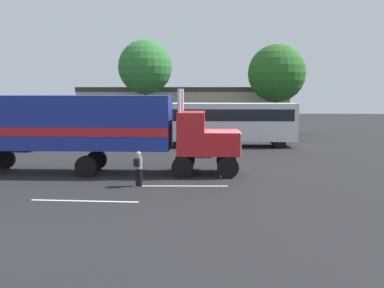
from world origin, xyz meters
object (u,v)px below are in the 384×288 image
at_px(parked_car, 12,139).
at_px(tree_center, 277,73).
at_px(parked_bus, 225,120).
at_px(tree_left, 145,67).
at_px(semi_truck, 93,126).
at_px(person_bystander, 138,167).

height_order(parked_car, tree_center, tree_center).
distance_m(parked_bus, tree_left, 13.27).
bearing_deg(parked_bus, semi_truck, -120.89).
relative_size(semi_truck, person_bystander, 8.74).
relative_size(parked_bus, parked_car, 2.44).
relative_size(semi_truck, tree_left, 1.51).
bearing_deg(person_bystander, parked_car, 135.98).
bearing_deg(semi_truck, person_bystander, -44.84).
relative_size(parked_bus, tree_center, 1.23).
bearing_deg(semi_truck, parked_bus, 59.11).
height_order(person_bystander, parked_car, person_bystander).
xyz_separation_m(semi_truck, parked_car, (-8.72, 8.34, -1.72)).
bearing_deg(semi_truck, tree_center, 61.37).
bearing_deg(tree_center, tree_left, -175.42).
bearing_deg(tree_left, parked_car, -120.85).
distance_m(semi_truck, tree_left, 21.66).
xyz_separation_m(parked_car, tree_left, (7.70, 12.89, 5.87)).
relative_size(tree_left, tree_center, 1.05).
bearing_deg(tree_center, semi_truck, -118.63).
xyz_separation_m(semi_truck, tree_center, (12.17, 22.29, 3.55)).
distance_m(person_bystander, parked_bus, 15.34).
bearing_deg(person_bystander, parked_bus, 74.84).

